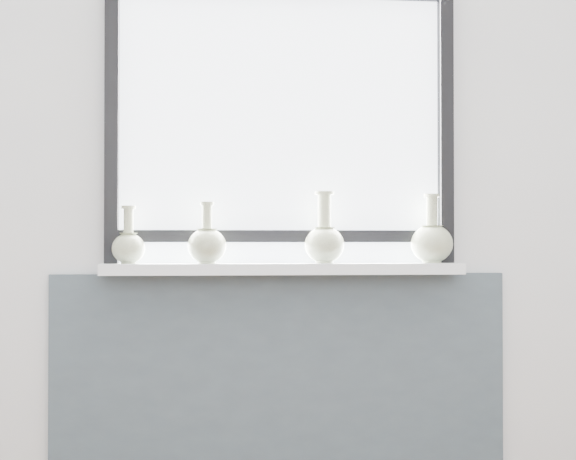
{
  "coord_description": "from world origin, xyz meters",
  "views": [
    {
      "loc": [
        -0.33,
        -1.5,
        0.97
      ],
      "look_at": [
        0.0,
        1.55,
        1.02
      ],
      "focal_mm": 55.0,
      "sensor_mm": 36.0,
      "label": 1
    }
  ],
  "objects": [
    {
      "name": "back_wall",
      "position": [
        0.0,
        1.81,
        1.3
      ],
      "size": [
        3.6,
        0.02,
        2.6
      ],
      "primitive_type": "cube",
      "color": "silver",
      "rests_on": "ground"
    },
    {
      "name": "apron_panel",
      "position": [
        0.0,
        1.78,
        0.43
      ],
      "size": [
        1.7,
        0.03,
        0.86
      ],
      "primitive_type": "cube",
      "color": "#41515B",
      "rests_on": "ground"
    },
    {
      "name": "windowsill",
      "position": [
        0.0,
        1.71,
        0.88
      ],
      "size": [
        1.32,
        0.18,
        0.04
      ],
      "primitive_type": "cube",
      "color": "white",
      "rests_on": "apron_panel"
    },
    {
      "name": "window",
      "position": [
        0.0,
        1.77,
        1.44
      ],
      "size": [
        1.3,
        0.06,
        1.05
      ],
      "color": "black",
      "rests_on": "windowsill"
    },
    {
      "name": "vase_a",
      "position": [
        -0.56,
        1.7,
        0.97
      ],
      "size": [
        0.12,
        0.12,
        0.21
      ],
      "rotation": [
        0.0,
        0.0,
        0.43
      ],
      "color": "#B2BC94",
      "rests_on": "windowsill"
    },
    {
      "name": "vase_b",
      "position": [
        -0.28,
        1.69,
        0.97
      ],
      "size": [
        0.14,
        0.14,
        0.22
      ],
      "rotation": [
        0.0,
        0.0,
        0.41
      ],
      "color": "#B2BC94",
      "rests_on": "windowsill"
    },
    {
      "name": "vase_c",
      "position": [
        0.15,
        1.72,
        0.98
      ],
      "size": [
        0.15,
        0.15,
        0.27
      ],
      "rotation": [
        0.0,
        0.0,
        -0.39
      ],
      "color": "#B2BC94",
      "rests_on": "windowsill"
    },
    {
      "name": "vase_d",
      "position": [
        0.56,
        1.71,
        0.98
      ],
      "size": [
        0.16,
        0.16,
        0.26
      ],
      "rotation": [
        0.0,
        0.0,
        0.39
      ],
      "color": "#B2BC94",
      "rests_on": "windowsill"
    }
  ]
}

